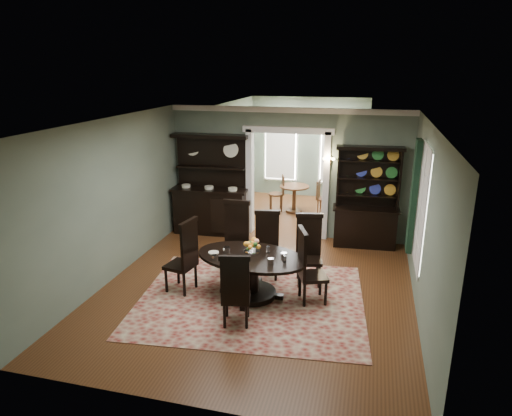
# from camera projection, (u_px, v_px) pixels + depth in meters

# --- Properties ---
(room) EXTENTS (5.51, 6.01, 3.01)m
(room) POSITION_uv_depth(u_px,v_px,m) (256.00, 207.00, 7.78)
(room) COLOR #5C3118
(room) RESTS_ON ground
(parlor) EXTENTS (3.51, 3.50, 3.01)m
(parlor) POSITION_uv_depth(u_px,v_px,m) (304.00, 153.00, 12.87)
(parlor) COLOR #5C3118
(parlor) RESTS_ON ground
(doorway_trim) EXTENTS (2.08, 0.25, 2.57)m
(doorway_trim) POSITION_uv_depth(u_px,v_px,m) (288.00, 168.00, 10.50)
(doorway_trim) COLOR silver
(doorway_trim) RESTS_ON floor
(right_window) EXTENTS (0.15, 1.47, 2.12)m
(right_window) POSITION_uv_depth(u_px,v_px,m) (418.00, 202.00, 7.95)
(right_window) COLOR white
(right_window) RESTS_ON wall_right
(wall_sconce) EXTENTS (0.27, 0.21, 0.21)m
(wall_sconce) POSITION_uv_depth(u_px,v_px,m) (329.00, 160.00, 10.05)
(wall_sconce) COLOR #C78735
(wall_sconce) RESTS_ON back_wall_right
(rug) EXTENTS (4.13, 3.51, 0.01)m
(rug) POSITION_uv_depth(u_px,v_px,m) (251.00, 299.00, 7.92)
(rug) COLOR maroon
(rug) RESTS_ON floor
(dining_table) EXTENTS (2.12, 2.07, 0.77)m
(dining_table) POSITION_uv_depth(u_px,v_px,m) (251.00, 268.00, 7.88)
(dining_table) COLOR black
(dining_table) RESTS_ON rug
(centerpiece) EXTENTS (1.42, 0.91, 0.23)m
(centerpiece) POSITION_uv_depth(u_px,v_px,m) (252.00, 250.00, 7.88)
(centerpiece) COLOR silver
(centerpiece) RESTS_ON dining_table
(chair_far_left) EXTENTS (0.54, 0.50, 1.40)m
(chair_far_left) POSITION_uv_depth(u_px,v_px,m) (236.00, 234.00, 8.89)
(chair_far_left) COLOR black
(chair_far_left) RESTS_ON rug
(chair_far_mid) EXTENTS (0.55, 0.53, 1.28)m
(chair_far_mid) POSITION_uv_depth(u_px,v_px,m) (267.00, 242.00, 8.68)
(chair_far_mid) COLOR black
(chair_far_mid) RESTS_ON rug
(chair_far_right) EXTENTS (0.57, 0.55, 1.31)m
(chair_far_right) POSITION_uv_depth(u_px,v_px,m) (309.00, 247.00, 8.40)
(chair_far_right) COLOR black
(chair_far_right) RESTS_ON rug
(chair_end_left) EXTENTS (0.56, 0.58, 1.36)m
(chair_end_left) POSITION_uv_depth(u_px,v_px,m) (185.00, 254.00, 7.99)
(chair_end_left) COLOR black
(chair_end_left) RESTS_ON rug
(chair_end_right) EXTENTS (0.60, 0.62, 1.32)m
(chair_end_right) POSITION_uv_depth(u_px,v_px,m) (307.00, 264.00, 7.65)
(chair_end_right) COLOR black
(chair_end_right) RESTS_ON rug
(chair_near) EXTENTS (0.53, 0.52, 1.23)m
(chair_near) POSITION_uv_depth(u_px,v_px,m) (235.00, 289.00, 6.91)
(chair_near) COLOR black
(chair_near) RESTS_ON rug
(sideboard) EXTENTS (1.83, 0.74, 2.37)m
(sideboard) POSITION_uv_depth(u_px,v_px,m) (211.00, 199.00, 10.90)
(sideboard) COLOR black
(sideboard) RESTS_ON floor
(welsh_dresser) EXTENTS (1.47, 0.63, 2.24)m
(welsh_dresser) POSITION_uv_depth(u_px,v_px,m) (366.00, 211.00, 10.08)
(welsh_dresser) COLOR black
(welsh_dresser) RESTS_ON floor
(parlor_table) EXTENTS (0.80, 0.80, 0.74)m
(parlor_table) POSITION_uv_depth(u_px,v_px,m) (294.00, 195.00, 12.50)
(parlor_table) COLOR #4F2916
(parlor_table) RESTS_ON parlor_floor
(parlor_chair_left) EXTENTS (0.46, 0.45, 1.00)m
(parlor_chair_left) POSITION_uv_depth(u_px,v_px,m) (279.00, 192.00, 12.61)
(parlor_chair_left) COLOR #4F2916
(parlor_chair_left) RESTS_ON parlor_floor
(parlor_chair_right) EXTENTS (0.41, 0.40, 0.94)m
(parlor_chair_right) POSITION_uv_depth(u_px,v_px,m) (322.00, 197.00, 12.25)
(parlor_chair_right) COLOR #4F2916
(parlor_chair_right) RESTS_ON parlor_floor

